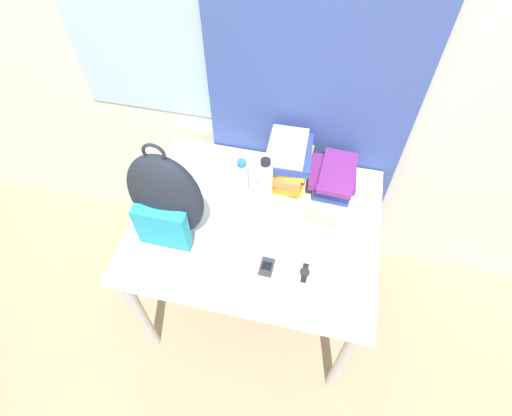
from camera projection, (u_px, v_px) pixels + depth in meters
name	position (u px, v px, depth m)	size (l,w,h in m)	color
ground_plane	(238.00, 371.00, 2.11)	(12.00, 12.00, 0.00)	#9E8466
wall_back	(282.00, 59.00, 1.69)	(6.00, 0.06, 2.50)	beige
curtain_blue	(313.00, 71.00, 1.64)	(0.91, 0.04, 2.50)	#384C93
desk	(256.00, 234.00, 1.83)	(1.08, 0.86, 0.77)	silver
backpack	(166.00, 200.00, 1.56)	(0.30, 0.19, 0.50)	#1E232D
book_stack_left	(288.00, 162.00, 1.82)	(0.22, 0.29, 0.23)	yellow
book_stack_center	(334.00, 177.00, 1.84)	(0.22, 0.28, 0.12)	navy
water_bottle	(242.00, 179.00, 1.78)	(0.06, 0.06, 0.21)	silver
sports_bottle	(265.00, 182.00, 1.74)	(0.07, 0.07, 0.26)	white
sunscreen_bottle	(244.00, 235.00, 1.64)	(0.04, 0.04, 0.15)	white
cell_phone	(267.00, 267.00, 1.61)	(0.06, 0.08, 0.02)	#2D2D33
sunglasses_case	(319.00, 217.00, 1.75)	(0.16, 0.08, 0.04)	gray
wristwatch	(305.00, 273.00, 1.60)	(0.04, 0.09, 0.01)	black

